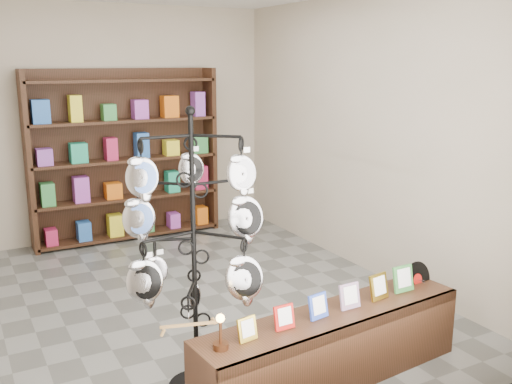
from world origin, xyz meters
The scene contains 5 objects.
ground centered at (0.00, 0.00, 0.00)m, with size 5.00×5.00×0.00m, color slate.
room_envelope centered at (0.00, 0.00, 1.85)m, with size 5.00×5.00×5.00m.
display_tree centered at (-0.60, -1.46, 1.16)m, with size 1.09×1.09×2.01m.
front_shelf centered at (0.31, -1.84, 0.27)m, with size 2.20×0.64×0.77m.
back_shelving centered at (0.00, 2.30, 1.03)m, with size 2.42×0.36×2.20m.
Camera 1 is at (-1.98, -4.89, 2.29)m, focal length 40.00 mm.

